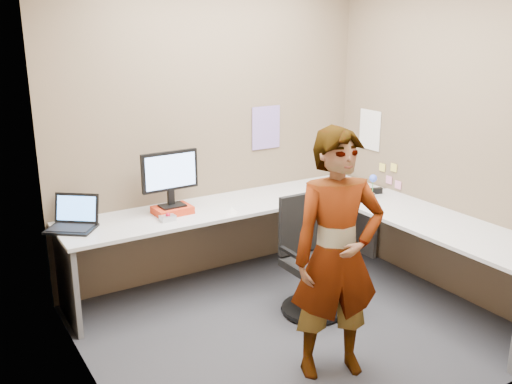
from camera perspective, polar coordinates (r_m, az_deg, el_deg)
ground at (r=4.50m, az=3.84°, el=-13.35°), size 3.00×3.00×0.00m
wall_back at (r=5.09m, az=-4.33°, el=6.45°), size 3.00×0.00×3.00m
wall_right at (r=5.01m, az=18.42°, el=5.47°), size 0.00×2.70×2.70m
wall_left at (r=3.38m, az=-17.00°, el=0.54°), size 0.00×2.70×2.70m
desk at (r=4.77m, az=5.62°, el=-3.80°), size 2.98×2.58×0.73m
paper_ream at (r=4.75m, az=-8.35°, el=-1.79°), size 0.31×0.23×0.06m
monitor at (r=4.68m, az=-8.59°, el=1.78°), size 0.49×0.15×0.46m
laptop at (r=4.58m, az=-17.78°, el=-2.67°), size 0.45×0.44×0.25m
trackball_mouse at (r=4.58m, az=-8.82°, el=-2.56°), size 0.12×0.08×0.07m
origami at (r=4.71m, az=-2.45°, el=-1.77°), size 0.10×0.10×0.06m
stapler at (r=5.34m, az=11.75°, el=0.10°), size 0.16×0.08×0.05m
flower at (r=5.19m, az=11.61°, el=0.96°), size 0.07×0.07×0.22m
calendar_purple at (r=5.36m, az=1.01°, el=6.46°), size 0.30×0.01×0.40m
calendar_white at (r=5.63m, az=11.32°, el=6.12°), size 0.01×0.28×0.38m
sticky_note_a at (r=5.45m, az=13.61°, el=2.39°), size 0.01×0.07×0.07m
sticky_note_b at (r=5.51m, az=13.16°, el=1.19°), size 0.01×0.07×0.07m
sticky_note_c at (r=5.44m, az=14.02°, el=0.70°), size 0.01×0.07×0.07m
sticky_note_d at (r=5.56m, az=12.51°, el=2.42°), size 0.01×0.07×0.07m
office_chair at (r=4.59m, az=5.35°, el=-7.43°), size 0.49×0.49×0.93m
person at (r=3.67m, az=8.10°, el=-6.31°), size 0.69×0.56×1.65m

